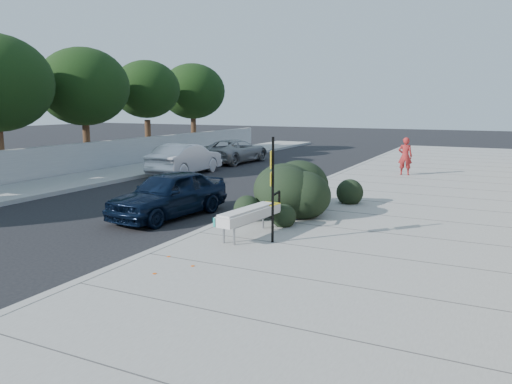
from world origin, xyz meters
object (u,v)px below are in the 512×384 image
bench (249,215)px  wagon_silver (186,159)px  sign_post (272,183)px  sedan_navy (169,194)px  bike_rack (276,207)px  pedestrian (405,156)px  suv_silver (235,151)px

bench → wagon_silver: size_ratio=0.50×
sign_post → sedan_navy: bearing=136.5°
bike_rack → pedestrian: size_ratio=0.56×
sign_post → suv_silver: size_ratio=0.51×
bike_rack → wagon_silver: bearing=127.8°
sign_post → sedan_navy: size_ratio=0.60×
sign_post → wagon_silver: size_ratio=0.55×
bench → sedan_navy: size_ratio=0.55×
sign_post → pedestrian: sign_post is taller
suv_silver → pedestrian: pedestrian is taller
bench → sign_post: bearing=-12.5°
bike_rack → sedan_navy: sedan_navy is taller
suv_silver → bench: bearing=123.5°
pedestrian → suv_silver: bearing=-18.2°
suv_silver → sign_post: bearing=125.1°
bench → bike_rack: 1.02m
bench → bike_rack: (0.27, 0.99, 0.04)m
bench → bike_rack: bearing=82.2°
wagon_silver → suv_silver: size_ratio=0.94×
sedan_navy → wagon_silver: 9.20m
bench → bike_rack: size_ratio=2.36×
sedan_navy → suv_silver: (-5.00, 13.30, -0.03)m
sign_post → bench: bearing=138.8°
bench → pedestrian: bearing=90.7°
sedan_navy → pedestrian: 12.27m
bench → sign_post: sign_post is taller
wagon_silver → suv_silver: 5.42m
sign_post → suv_silver: bearing=100.0°
sedan_navy → suv_silver: size_ratio=0.85×
bench → pedestrian: size_ratio=1.31×
bench → wagon_silver: (-8.16, 9.31, 0.06)m
wagon_silver → pedestrian: size_ratio=2.63×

